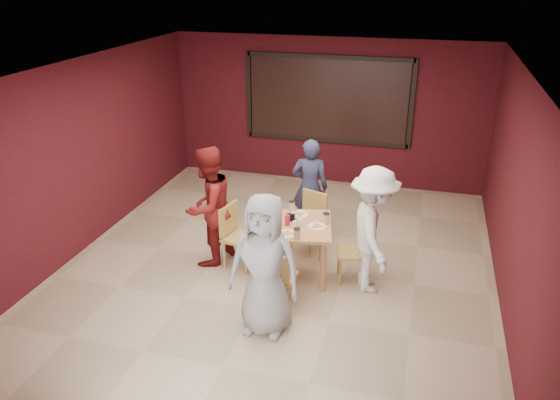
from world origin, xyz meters
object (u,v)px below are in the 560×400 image
(chair_left, at_px, (236,233))
(diner_left, at_px, (208,206))
(diner_back, at_px, (310,187))
(diner_right, at_px, (373,230))
(dining_table, at_px, (294,231))
(chair_front, at_px, (278,275))
(chair_right, at_px, (358,249))
(diner_front, at_px, (265,265))
(chair_back, at_px, (310,217))

(chair_left, height_order, diner_left, diner_left)
(diner_back, relative_size, diner_right, 0.92)
(dining_table, height_order, diner_left, diner_left)
(chair_front, height_order, diner_right, diner_right)
(chair_right, relative_size, diner_front, 0.48)
(chair_front, distance_m, chair_right, 1.24)
(dining_table, height_order, chair_back, dining_table)
(diner_front, relative_size, diner_right, 1.01)
(diner_front, distance_m, diner_back, 2.63)
(diner_left, bearing_deg, diner_front, 60.08)
(diner_front, distance_m, diner_right, 1.65)
(diner_back, bearing_deg, diner_left, 40.14)
(dining_table, height_order, diner_right, diner_right)
(chair_back, relative_size, diner_front, 0.51)
(chair_right, bearing_deg, diner_back, 127.37)
(chair_left, relative_size, diner_back, 0.58)
(diner_front, xyz_separation_m, diner_back, (-0.06, 2.63, -0.08))
(dining_table, xyz_separation_m, chair_back, (0.04, 0.84, -0.18))
(chair_right, xyz_separation_m, diner_left, (-2.13, -0.04, 0.39))
(dining_table, distance_m, chair_right, 0.90)
(diner_back, bearing_deg, chair_front, 84.81)
(chair_back, distance_m, diner_back, 0.58)
(diner_back, bearing_deg, diner_right, 122.14)
(chair_front, bearing_deg, chair_back, 88.37)
(chair_left, distance_m, diner_front, 1.61)
(diner_front, bearing_deg, diner_right, 50.97)
(dining_table, relative_size, diner_front, 0.68)
(diner_left, xyz_separation_m, diner_right, (2.32, -0.11, -0.01))
(chair_back, bearing_deg, chair_right, -42.19)
(chair_front, bearing_deg, chair_left, 135.67)
(chair_back, xyz_separation_m, chair_left, (-0.89, -0.80, 0.02))
(diner_back, height_order, diner_right, diner_right)
(chair_back, bearing_deg, diner_back, 104.09)
(diner_left, height_order, diner_right, diner_left)
(chair_right, bearing_deg, chair_front, -134.50)
(diner_front, distance_m, diner_left, 1.83)
(dining_table, relative_size, diner_back, 0.75)
(diner_left, bearing_deg, diner_right, 104.88)
(chair_left, distance_m, diner_left, 0.54)
(dining_table, height_order, chair_front, dining_table)
(chair_back, height_order, chair_right, chair_back)
(diner_back, bearing_deg, dining_table, 86.22)
(chair_back, xyz_separation_m, chair_right, (0.82, -0.75, -0.03))
(diner_left, bearing_deg, chair_left, 105.42)
(diner_back, relative_size, diner_left, 0.90)
(chair_left, distance_m, chair_right, 1.72)
(chair_front, distance_m, diner_back, 2.16)
(chair_back, height_order, diner_back, diner_back)
(diner_right, bearing_deg, diner_front, 121.03)
(diner_right, bearing_deg, chair_back, 30.84)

